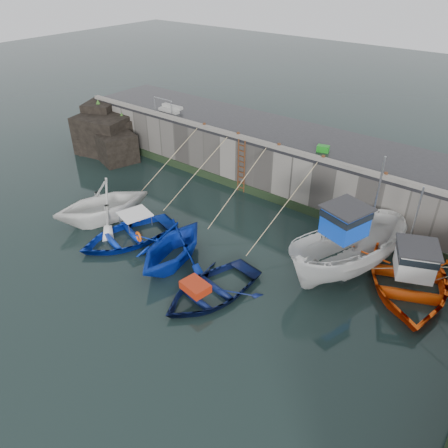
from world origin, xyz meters
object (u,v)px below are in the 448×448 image
Objects in this scene: bollard_c at (279,146)px; fish_crate at (323,149)px; boat_near_white at (105,220)px; bollard_d at (323,158)px; bollard_b at (238,135)px; boat_near_navy at (211,294)px; boat_far_white at (348,252)px; boat_far_orange at (407,275)px; boat_near_blue at (128,239)px; bollard_a at (204,125)px; bollard_e at (386,175)px; ladder at (241,167)px; boat_near_blacktrim at (173,261)px.

fish_crate is at bearing 26.58° from bollard_c.
bollard_d is at bearing 62.01° from boat_near_white.
bollard_d is (5.30, 0.00, 0.00)m from bollard_b.
boat_near_navy is 9.11m from bollard_d.
boat_far_white is 2.62m from boat_far_orange.
boat_far_white is (9.55, 4.19, 1.09)m from boat_near_blue.
boat_near_navy is 6.19m from boat_far_white.
boat_far_white is 6.53m from fish_crate.
bollard_a is 11.00m from bollard_e.
bollard_e is (9.38, 7.89, 3.30)m from boat_near_blue.
boat_near_white is 10.06m from bollard_c.
boat_near_navy is at bearing -75.44° from bollard_c.
bollard_e is (11.00, 0.00, 0.00)m from bollard_a.
fish_crate reaches higher than ladder.
bollard_a is (-7.26, -1.03, -0.03)m from fish_crate.
fish_crate reaches higher than bollard_d.
bollard_b is (2.50, 0.00, 0.00)m from bollard_a.
boat_far_orange is 28.84× the size of bollard_b.
boat_near_blue is 11.07m from fish_crate.
boat_far_white reaches higher than ladder.
bollard_a is at bearing 179.17° from boat_far_white.
fish_crate is (4.26, 1.37, 1.74)m from ladder.
ladder reaches higher than boat_near_blue.
boat_near_blacktrim is 9.66m from bollard_a.
boat_near_blacktrim is at bearing 16.73° from boat_near_white.
boat_near_blue is 17.52× the size of bollard_b.
fish_crate is 2.21× the size of bollard_d.
boat_far_white is 11.56× the size of fish_crate.
fish_crate is at bearing 164.54° from bollard_e.
ladder is at bearing 143.20° from boat_far_orange.
ladder is 8.16m from boat_near_white.
boat_near_blacktrim is at bearing -120.76° from fish_crate.
boat_far_white reaches higher than boat_near_white.
boat_far_white reaches higher than bollard_e.
fish_crate is (2.65, 8.85, 3.33)m from boat_near_blacktrim.
boat_near_blue is 0.61× the size of boat_far_orange.
fish_crate is at bearing 12.23° from bollard_b.
boat_far_orange is 7.94m from fish_crate.
boat_near_white is at bearing -118.08° from ladder.
bollard_b is (-2.11, 7.82, 3.30)m from boat_near_blacktrim.
bollard_b and bollard_d have the same top height.
ladder is at bearing 96.33° from boat_near_blue.
bollard_c is 2.60m from bollard_d.
bollard_b is 5.30m from bollard_d.
boat_near_navy is at bearing -92.68° from bollard_d.
bollard_d is (4.80, 0.34, 1.71)m from ladder.
boat_near_blue is 17.52× the size of bollard_d.
bollard_d is (-5.77, 2.84, 2.86)m from boat_far_orange.
boat_near_blacktrim is 15.96× the size of bollard_d.
bollard_a is 5.20m from bollard_c.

